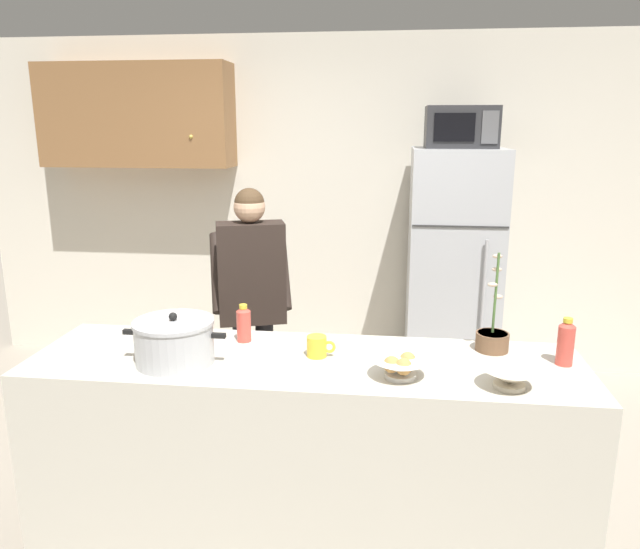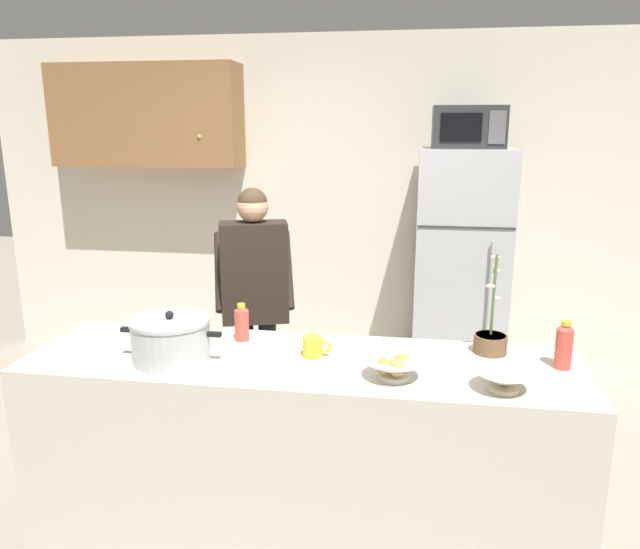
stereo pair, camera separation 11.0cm
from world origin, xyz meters
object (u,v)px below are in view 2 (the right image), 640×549
(cooking_pot, at_px, (171,339))
(empty_bowl, at_px, (504,380))
(refrigerator, at_px, (459,273))
(bread_bowl, at_px, (394,367))
(potted_orchid, at_px, (491,339))
(person_near_pot, at_px, (255,287))
(microwave, at_px, (468,127))
(bottle_near_edge, at_px, (564,345))
(bottle_mid_counter, at_px, (242,322))
(coffee_mug, at_px, (313,346))

(cooking_pot, distance_m, empty_bowl, 1.41)
(refrigerator, height_order, bread_bowl, refrigerator)
(potted_orchid, bearing_deg, person_near_pot, 150.35)
(microwave, bearing_deg, empty_bowl, -89.12)
(bottle_near_edge, height_order, bottle_mid_counter, bottle_near_edge)
(coffee_mug, bearing_deg, potted_orchid, 12.18)
(cooking_pot, height_order, bottle_near_edge, cooking_pot)
(person_near_pot, relative_size, potted_orchid, 3.41)
(bottle_mid_counter, distance_m, potted_orchid, 1.17)
(coffee_mug, relative_size, bread_bowl, 0.55)
(bread_bowl, xyz_separation_m, potted_orchid, (0.42, 0.36, 0.01))
(refrigerator, height_order, coffee_mug, refrigerator)
(bottle_near_edge, bearing_deg, bread_bowl, -162.26)
(bottle_near_edge, bearing_deg, coffee_mug, -178.13)
(cooking_pot, relative_size, potted_orchid, 0.99)
(person_near_pot, distance_m, bread_bowl, 1.42)
(bottle_mid_counter, bearing_deg, coffee_mug, -22.05)
(person_near_pot, bearing_deg, bottle_near_edge, -28.92)
(coffee_mug, bearing_deg, bottle_near_edge, 1.87)
(bread_bowl, xyz_separation_m, bottle_near_edge, (0.71, 0.23, 0.05))
(person_near_pot, height_order, bread_bowl, person_near_pot)
(refrigerator, bearing_deg, microwave, -89.93)
(coffee_mug, bearing_deg, person_near_pot, 119.44)
(refrigerator, xyz_separation_m, empty_bowl, (0.03, -2.05, 0.08))
(cooking_pot, height_order, coffee_mug, cooking_pot)
(microwave, xyz_separation_m, bottle_near_edge, (0.31, -1.76, -0.89))
(person_near_pot, bearing_deg, cooking_pot, -95.07)
(bottle_mid_counter, bearing_deg, microwave, 55.21)
(microwave, relative_size, bottle_near_edge, 2.26)
(empty_bowl, xyz_separation_m, bottle_mid_counter, (-1.17, 0.39, 0.04))
(empty_bowl, bearing_deg, refrigerator, 90.87)
(cooking_pot, relative_size, bottle_near_edge, 2.17)
(microwave, distance_m, bottle_mid_counter, 2.19)
(person_near_pot, height_order, bottle_near_edge, person_near_pot)
(microwave, distance_m, coffee_mug, 2.17)
(bread_bowl, bearing_deg, bottle_mid_counter, 155.22)
(potted_orchid, bearing_deg, bottle_near_edge, -25.43)
(microwave, xyz_separation_m, person_near_pot, (-1.28, -0.88, -0.94))
(cooking_pot, relative_size, bottle_mid_counter, 2.50)
(microwave, height_order, cooking_pot, microwave)
(cooking_pot, xyz_separation_m, bottle_mid_counter, (0.24, 0.29, -0.01))
(bottle_near_edge, bearing_deg, microwave, 100.01)
(microwave, xyz_separation_m, coffee_mug, (-0.77, -1.79, -0.95))
(coffee_mug, xyz_separation_m, empty_bowl, (0.80, -0.24, -0.00))
(refrigerator, height_order, person_near_pot, refrigerator)
(person_near_pot, distance_m, empty_bowl, 1.75)
(potted_orchid, bearing_deg, bread_bowl, -139.42)
(coffee_mug, height_order, bottle_near_edge, bottle_near_edge)
(cooking_pot, bearing_deg, empty_bowl, -3.87)
(person_near_pot, bearing_deg, bottle_mid_counter, -79.49)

